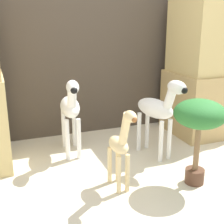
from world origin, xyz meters
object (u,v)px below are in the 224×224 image
(giraffe_figurine, at_px, (121,145))
(zebra_left, at_px, (70,107))
(zebra_right, at_px, (158,109))
(potted_palm_front, at_px, (199,119))

(giraffe_figurine, bearing_deg, zebra_left, 104.41)
(zebra_right, bearing_deg, giraffe_figurine, -141.96)
(zebra_left, bearing_deg, giraffe_figurine, -75.59)
(zebra_left, bearing_deg, zebra_right, -23.54)
(zebra_right, bearing_deg, zebra_left, 156.46)
(zebra_right, distance_m, giraffe_figurine, 0.65)
(zebra_right, relative_size, potted_palm_front, 1.11)
(potted_palm_front, bearing_deg, zebra_right, 94.29)
(zebra_left, xyz_separation_m, potted_palm_front, (0.72, -0.80, 0.06))
(zebra_right, relative_size, zebra_left, 1.00)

